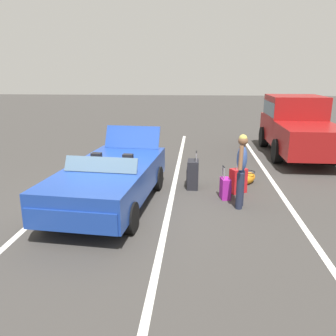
{
  "coord_description": "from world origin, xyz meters",
  "views": [
    {
      "loc": [
        7.23,
        1.9,
        2.92
      ],
      "look_at": [
        -0.57,
        1.25,
        0.75
      ],
      "focal_mm": 36.94,
      "sensor_mm": 36.0,
      "label": 1
    }
  ],
  "objects": [
    {
      "name": "lot_line_far",
      "position": [
        0.0,
        4.03,
        0.0
      ],
      "size": [
        18.0,
        0.12,
        0.01
      ],
      "primitive_type": "cube",
      "color": "silver",
      "rests_on": "ground_plane"
    },
    {
      "name": "suitcase_large_black",
      "position": [
        -1.38,
        1.83,
        0.37
      ],
      "size": [
        0.49,
        0.31,
        0.98
      ],
      "rotation": [
        0.0,
        0.0,
        4.69
      ],
      "color": "black",
      "rests_on": "ground_plane"
    },
    {
      "name": "lot_line_mid",
      "position": [
        0.0,
        1.33,
        0.0
      ],
      "size": [
        18.0,
        0.12,
        0.01
      ],
      "primitive_type": "cube",
      "color": "silver",
      "rests_on": "ground_plane"
    },
    {
      "name": "parked_pickup_truck_near",
      "position": [
        -5.6,
        5.52,
        1.11
      ],
      "size": [
        5.02,
        2.12,
        2.1
      ],
      "rotation": [
        0.0,
        0.0,
        3.13
      ],
      "color": "maroon",
      "rests_on": "ground_plane"
    },
    {
      "name": "duffel_bag",
      "position": [
        -1.88,
        3.32,
        0.16
      ],
      "size": [
        0.7,
        0.61,
        0.34
      ],
      "rotation": [
        0.0,
        0.0,
        5.67
      ],
      "color": "orange",
      "rests_on": "ground_plane"
    },
    {
      "name": "traveler_person",
      "position": [
        -0.13,
        2.9,
        0.93
      ],
      "size": [
        0.61,
        0.29,
        1.65
      ],
      "rotation": [
        0.0,
        0.0,
        -1.82
      ],
      "color": "#1E2338",
      "rests_on": "ground_plane"
    },
    {
      "name": "ground_plane",
      "position": [
        0.0,
        0.0,
        0.0
      ],
      "size": [
        80.0,
        80.0,
        0.0
      ],
      "primitive_type": "plane",
      "color": "#383533"
    },
    {
      "name": "suitcase_medium_bright",
      "position": [
        -1.12,
        2.97,
        0.31
      ],
      "size": [
        0.41,
        0.47,
        0.95
      ],
      "rotation": [
        0.0,
        0.0,
        3.68
      ],
      "color": "red",
      "rests_on": "ground_plane"
    },
    {
      "name": "lot_line_near",
      "position": [
        0.0,
        -1.37,
        0.0
      ],
      "size": [
        18.0,
        0.12,
        0.01
      ],
      "primitive_type": "cube",
      "color": "silver",
      "rests_on": "ground_plane"
    },
    {
      "name": "suitcase_small_carryon",
      "position": [
        -0.67,
        2.62,
        0.25
      ],
      "size": [
        0.37,
        0.27,
        0.8
      ],
      "rotation": [
        0.0,
        0.0,
        1.73
      ],
      "color": "#991E8C",
      "rests_on": "ground_plane"
    },
    {
      "name": "convertible_car",
      "position": [
        0.2,
        -0.02,
        0.59
      ],
      "size": [
        4.32,
        2.1,
        1.51
      ],
      "rotation": [
        0.0,
        0.0,
        -0.09
      ],
      "color": "navy",
      "rests_on": "ground_plane"
    }
  ]
}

